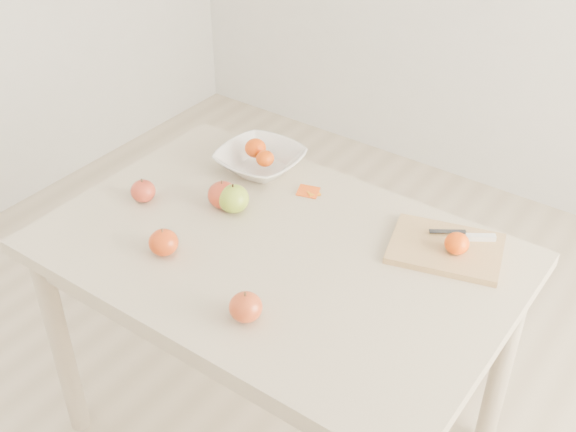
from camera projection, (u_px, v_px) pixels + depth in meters
The scene contains 14 objects.
table at pixel (277, 277), 1.91m from camera, with size 1.20×0.80×0.75m.
cutting_board at pixel (446, 249), 1.83m from camera, with size 0.28×0.20×0.02m, color tan.
board_tangerine at pixel (457, 243), 1.79m from camera, with size 0.06×0.06×0.05m, color #E24207.
fruit_bowl at pixel (260, 161), 2.14m from camera, with size 0.25×0.25×0.06m, color white.
bowl_tangerine_near at pixel (255, 148), 2.14m from camera, with size 0.06×0.06×0.06m, color #C83D07.
bowl_tangerine_far at pixel (265, 158), 2.10m from camera, with size 0.05×0.05×0.05m, color #DB5007.
orange_peel_a at pixel (308, 193), 2.05m from camera, with size 0.06×0.04×0.00m, color #E64F10.
orange_peel_b at pixel (312, 192), 2.06m from camera, with size 0.04×0.04×0.00m, color orange.
paring_knife at pixel (475, 236), 1.85m from camera, with size 0.16×0.09×0.01m.
apple_green at pixel (234, 199), 1.96m from camera, with size 0.09×0.09×0.08m, color #6F9E1C.
apple_red_e at pixel (246, 307), 1.62m from camera, with size 0.08×0.08×0.07m, color #97170A.
apple_red_a at pixel (223, 195), 1.98m from camera, with size 0.08×0.08×0.07m, color maroon.
apple_red_d at pixel (143, 191), 2.01m from camera, with size 0.07×0.07×0.06m, color maroon.
apple_red_c at pixel (163, 242), 1.81m from camera, with size 0.08×0.08×0.07m, color #A41A08.
Camera 1 is at (0.88, -1.17, 1.89)m, focal length 45.00 mm.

